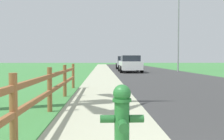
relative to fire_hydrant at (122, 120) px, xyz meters
name	(u,v)px	position (x,y,z in m)	size (l,w,h in m)	color
ground_plane	(112,71)	(0.79, 23.13, -0.48)	(120.00, 120.00, 0.00)	#3E8340
road_asphalt	(143,70)	(4.29, 25.13, -0.48)	(7.00, 66.00, 0.01)	#383838
curb_concrete	(84,70)	(-2.21, 25.13, -0.48)	(6.00, 66.00, 0.01)	#B3B598
grass_verge	(70,70)	(-3.71, 25.13, -0.48)	(5.00, 66.00, 0.00)	#3E8340
fire_hydrant	(122,120)	(0.00, 0.00, 0.00)	(0.52, 0.42, 0.91)	#287233
rail_fence	(50,86)	(-1.43, 2.91, 0.11)	(0.11, 9.81, 1.02)	brown
parked_suv_white	(130,64)	(2.39, 21.05, 0.30)	(2.07, 4.96, 1.54)	white
parked_car_silver	(124,63)	(2.59, 29.19, 0.30)	(2.27, 4.60, 1.58)	#B7BABF
street_lamp	(179,27)	(7.28, 21.94, 3.87)	(1.17, 0.20, 7.45)	gray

